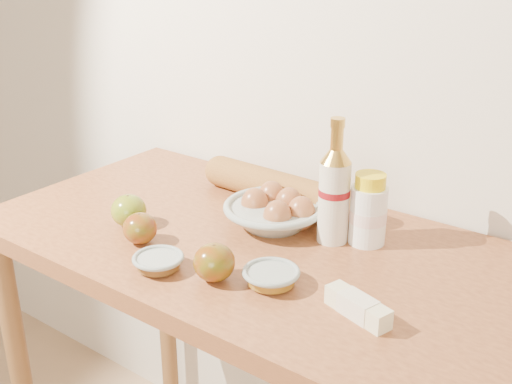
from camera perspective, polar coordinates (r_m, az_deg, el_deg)
back_wall at (r=1.43m, az=8.92°, el=14.93°), size 3.50×0.02×2.60m
table at (r=1.34m, az=0.77°, el=-9.25°), size 1.20×0.60×0.90m
bourbon_bottle at (r=1.26m, az=6.97°, el=-0.07°), size 0.07×0.07×0.25m
cream_bottle at (r=1.27m, az=9.95°, el=-1.71°), size 0.08×0.08×0.15m
egg_bowl at (r=1.35m, az=1.73°, el=-1.72°), size 0.27×0.27×0.07m
baguette at (r=1.45m, az=2.32°, el=0.31°), size 0.44×0.08×0.07m
apple_yellowgreen at (r=1.37m, az=-11.25°, el=-1.64°), size 0.08×0.08×0.07m
apple_redgreen_front at (r=1.29m, az=-10.27°, el=-3.19°), size 0.08×0.08×0.06m
apple_redgreen_right at (r=1.14m, az=-3.74°, el=-6.26°), size 0.09×0.09×0.07m
sugar_bowl at (r=1.19m, az=-8.67°, el=-6.16°), size 0.10×0.10×0.03m
syrup_bowl at (r=1.13m, az=1.35°, el=-7.52°), size 0.11×0.11×0.03m
butter_stick at (r=1.06m, az=9.03°, el=-10.04°), size 0.13×0.07×0.04m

